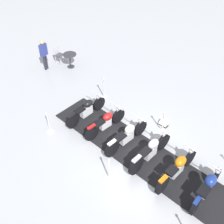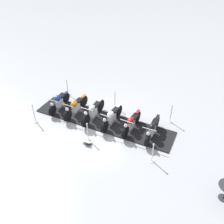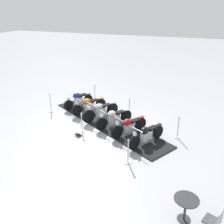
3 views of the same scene
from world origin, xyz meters
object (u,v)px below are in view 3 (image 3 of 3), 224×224
object	(u,v)px
stanchion_left_mid	(129,110)
stanchion_left_front	(95,95)
motorcycle_cream	(114,118)
motorcycle_black	(146,135)
info_placard	(78,134)
motorcycle_maroon	(129,126)
motorcycle_copper	(88,105)
motorcycle_chrome	(100,111)
stanchion_right_rear	(128,155)
cafe_table	(186,204)
stanchion_right_front	(51,106)
stanchion_left_rear	(178,130)
cafe_chair_near_table	(215,220)
stanchion_right_mid	(82,125)
motorcycle_navy	(78,99)

from	to	relation	value
stanchion_left_mid	stanchion_left_front	bearing A→B (deg)	-29.38
motorcycle_cream	motorcycle_black	world-z (taller)	motorcycle_cream
info_placard	motorcycle_maroon	bearing A→B (deg)	-129.56
stanchion_left_front	info_placard	xyz separation A→B (m)	(-1.30, 4.73, -0.24)
motorcycle_copper	stanchion_left_front	xyz separation A→B (m)	(0.63, -2.22, -0.20)
motorcycle_black	stanchion_left_front	world-z (taller)	stanchion_left_front
motorcycle_chrome	stanchion_right_rear	bearing A→B (deg)	69.32
info_placard	cafe_table	bearing A→B (deg)	176.85
motorcycle_black	stanchion_right_front	distance (m)	6.32
stanchion_right_rear	stanchion_left_rear	distance (m)	3.17
stanchion_left_rear	stanchion_right_front	xyz separation A→B (m)	(7.34, -0.50, -0.03)
stanchion_left_mid	cafe_chair_near_table	xyz separation A→B (m)	(-4.51, 6.80, 0.23)
motorcycle_cream	cafe_table	bearing A→B (deg)	72.22
stanchion_left_mid	motorcycle_cream	bearing A→B (deg)	79.73
cafe_chair_near_table	motorcycle_maroon	bearing A→B (deg)	-29.43
motorcycle_black	info_placard	size ratio (longest dim) A/B	4.39
motorcycle_black	stanchion_right_mid	bearing A→B (deg)	-61.47
stanchion_left_mid	stanchion_right_front	distance (m)	4.59
motorcycle_cream	cafe_table	world-z (taller)	motorcycle_cream
motorcycle_navy	stanchion_left_rear	world-z (taller)	stanchion_left_rear
motorcycle_cream	info_placard	distance (m)	1.97
motorcycle_chrome	motorcycle_black	bearing A→B (deg)	91.07
motorcycle_copper	motorcycle_maroon	bearing A→B (deg)	91.95
motorcycle_black	motorcycle_maroon	bearing A→B (deg)	-90.44
cafe_table	motorcycle_maroon	bearing A→B (deg)	-54.31
motorcycle_maroon	stanchion_left_mid	size ratio (longest dim) A/B	1.74
motorcycle_chrome	stanchion_right_front	distance (m)	3.17
motorcycle_navy	motorcycle_cream	xyz separation A→B (m)	(-2.94, 1.65, -0.02)
motorcycle_black	cafe_table	xyz separation A→B (m)	(-2.09, 3.72, 0.08)
motorcycle_copper	stanchion_right_front	world-z (taller)	stanchion_right_front
motorcycle_black	stanchion_left_mid	xyz separation A→B (m)	(1.65, -2.79, -0.18)
motorcycle_copper	stanchion_left_rear	distance (m)	5.26
motorcycle_black	motorcycle_navy	bearing A→B (deg)	-90.36
motorcycle_chrome	stanchion_right_rear	distance (m)	4.19
info_placard	stanchion_left_mid	bearing A→B (deg)	-87.73
motorcycle_cream	stanchion_right_front	bearing A→B (deg)	-65.33
stanchion_right_rear	cafe_chair_near_table	world-z (taller)	stanchion_right_rear
info_placard	cafe_table	world-z (taller)	cafe_table
motorcycle_navy	stanchion_right_mid	xyz separation A→B (m)	(-1.69, 2.72, -0.18)
motorcycle_chrome	motorcycle_black	size ratio (longest dim) A/B	1.04
motorcycle_cream	stanchion_right_rear	world-z (taller)	stanchion_right_rear
motorcycle_cream	motorcycle_black	xyz separation A→B (m)	(-1.96, 1.10, -0.02)
motorcycle_chrome	stanchion_right_rear	world-z (taller)	motorcycle_chrome
stanchion_left_rear	cafe_chair_near_table	size ratio (longest dim) A/B	1.14
stanchion_left_mid	stanchion_left_front	xyz separation A→B (m)	(2.89, -1.63, -0.00)
stanchion_left_front	stanchion_right_front	world-z (taller)	stanchion_right_front
motorcycle_navy	motorcycle_black	xyz separation A→B (m)	(-4.89, 2.75, -0.05)
motorcycle_navy	motorcycle_black	world-z (taller)	motorcycle_black
motorcycle_chrome	cafe_table	world-z (taller)	motorcycle_chrome
motorcycle_black	stanchion_left_front	bearing A→B (deg)	-105.19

